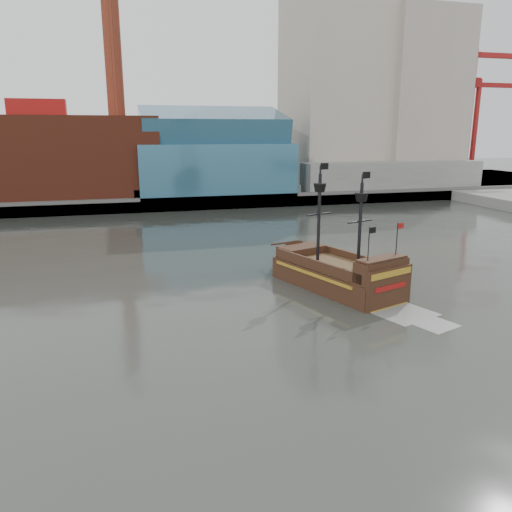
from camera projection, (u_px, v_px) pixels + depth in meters
name	position (u px, v px, depth m)	size (l,w,h in m)	color
ground	(264.00, 353.00, 33.38)	(400.00, 400.00, 0.00)	#262824
promenade_far	(156.00, 188.00, 119.11)	(220.00, 60.00, 2.00)	slate
seawall	(168.00, 204.00, 91.47)	(220.00, 1.00, 2.60)	#4C4C49
skyline	(178.00, 82.00, 107.75)	(149.00, 45.00, 62.00)	brown
crane_a	(472.00, 111.00, 125.65)	(22.50, 4.00, 32.25)	slate
crane_b	(476.00, 126.00, 138.34)	(19.10, 4.00, 26.25)	slate
pirate_ship	(337.00, 277.00, 46.71)	(9.99, 17.30, 12.42)	black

